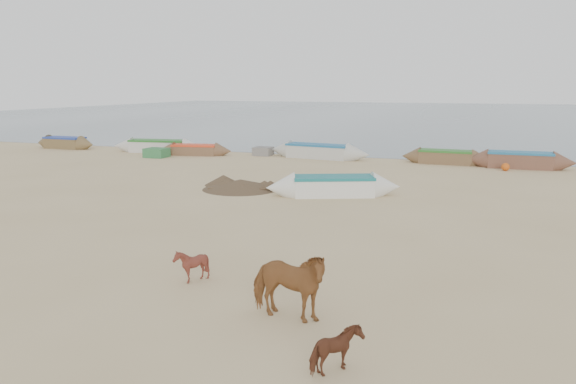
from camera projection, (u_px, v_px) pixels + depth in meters
The scene contains 9 objects.
ground at pixel (241, 250), 16.16m from camera, with size 140.00×140.00×0.00m, color tan.
sea at pixel (449, 114), 91.93m from camera, with size 160.00×160.00×0.00m, color slate.
cow_adult at pixel (288, 285), 11.25m from camera, with size 0.81×1.77×1.49m, color brown.
calf_front at pixel (191, 265), 13.51m from camera, with size 0.68×0.77×0.84m, color #5C261D.
calf_right at pixel (337, 351), 9.20m from camera, with size 0.78×0.67×0.79m, color brown.
near_canoe at pixel (333, 186), 24.09m from camera, with size 5.79×1.35×0.85m, color silver, non-canonical shape.
debris_pile at pixel (240, 184), 25.69m from camera, with size 3.50×3.50×0.45m, color brown.
waterline_canoes at pixel (378, 155), 34.78m from camera, with size 56.83×3.44×0.94m.
beach_clutter at pixel (438, 161), 32.96m from camera, with size 47.50×4.76×0.64m.
Camera 1 is at (6.55, -14.17, 4.68)m, focal length 35.00 mm.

